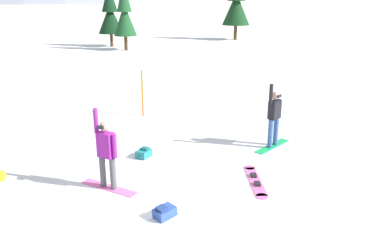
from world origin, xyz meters
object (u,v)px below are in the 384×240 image
(snowboarder_midground, at_px, (274,117))
(backpack_teal, at_px, (144,153))
(pine_tree_slender, at_px, (110,13))
(pine_tree_twin, at_px, (125,13))
(backpack_blue, at_px, (165,212))
(snowboarder_foreground, at_px, (106,153))
(loose_snowboard_near_right, at_px, (255,181))
(trail_marker_pole, at_px, (142,93))
(pine_tree_young, at_px, (236,2))

(snowboarder_midground, distance_m, backpack_teal, 4.08)
(pine_tree_slender, height_order, pine_tree_twin, pine_tree_twin)
(backpack_blue, relative_size, pine_tree_twin, 0.10)
(snowboarder_foreground, height_order, pine_tree_twin, pine_tree_twin)
(loose_snowboard_near_right, xyz_separation_m, backpack_blue, (-2.53, -1.16, 0.11))
(trail_marker_pole, relative_size, pine_tree_young, 0.27)
(snowboarder_midground, relative_size, backpack_teal, 3.67)
(backpack_blue, bearing_deg, pine_tree_slender, 89.67)
(snowboarder_midground, bearing_deg, trail_marker_pole, 129.97)
(pine_tree_young, bearing_deg, pine_tree_slender, -168.89)
(pine_tree_slender, bearing_deg, snowboarder_foreground, -92.70)
(snowboarder_foreground, relative_size, pine_tree_slender, 0.39)
(snowboarder_foreground, bearing_deg, pine_tree_slender, 87.30)
(backpack_blue, distance_m, pine_tree_slender, 28.78)
(snowboarder_midground, bearing_deg, loose_snowboard_near_right, -123.39)
(loose_snowboard_near_right, bearing_deg, snowboarder_foreground, 172.36)
(backpack_teal, height_order, pine_tree_twin, pine_tree_twin)
(snowboarder_midground, bearing_deg, backpack_blue, -140.01)
(pine_tree_young, bearing_deg, pine_tree_twin, -155.64)
(snowboarder_foreground, bearing_deg, pine_tree_young, 65.46)
(pine_tree_slender, bearing_deg, backpack_teal, -90.46)
(loose_snowboard_near_right, height_order, pine_tree_twin, pine_tree_twin)
(snowboarder_foreground, bearing_deg, loose_snowboard_near_right, -7.64)
(backpack_teal, relative_size, pine_tree_young, 0.08)
(snowboarder_foreground, height_order, backpack_blue, snowboarder_foreground)
(backpack_teal, height_order, pine_tree_young, pine_tree_young)
(backpack_teal, bearing_deg, loose_snowboard_near_right, -41.08)
(pine_tree_slender, relative_size, pine_tree_twin, 0.96)
(backpack_teal, height_order, backpack_blue, backpack_blue)
(loose_snowboard_near_right, distance_m, backpack_teal, 3.41)
(pine_tree_twin, bearing_deg, trail_marker_pole, -92.41)
(trail_marker_pole, bearing_deg, backpack_teal, -96.36)
(snowboarder_foreground, distance_m, pine_tree_young, 32.42)
(backpack_teal, relative_size, pine_tree_twin, 0.10)
(backpack_teal, bearing_deg, snowboarder_foreground, -121.44)
(snowboarder_midground, height_order, pine_tree_twin, pine_tree_twin)
(loose_snowboard_near_right, height_order, trail_marker_pole, trail_marker_pole)
(snowboarder_midground, height_order, pine_tree_young, pine_tree_young)
(backpack_teal, xyz_separation_m, pine_tree_twin, (1.24, 22.61, 2.79))
(snowboarder_foreground, relative_size, pine_tree_twin, 0.37)
(pine_tree_slender, bearing_deg, snowboarder_midground, -81.50)
(snowboarder_foreground, xyz_separation_m, backpack_teal, (1.07, 1.75, -0.82))
(snowboarder_midground, relative_size, pine_tree_twin, 0.38)
(backpack_teal, bearing_deg, pine_tree_young, 65.93)
(backpack_blue, bearing_deg, pine_tree_young, 68.37)
(snowboarder_foreground, bearing_deg, snowboarder_midground, 18.26)
(trail_marker_pole, bearing_deg, loose_snowboard_near_right, -71.69)
(snowboarder_midground, distance_m, trail_marker_pole, 5.50)
(loose_snowboard_near_right, distance_m, trail_marker_pole, 6.77)
(loose_snowboard_near_right, relative_size, backpack_teal, 3.51)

